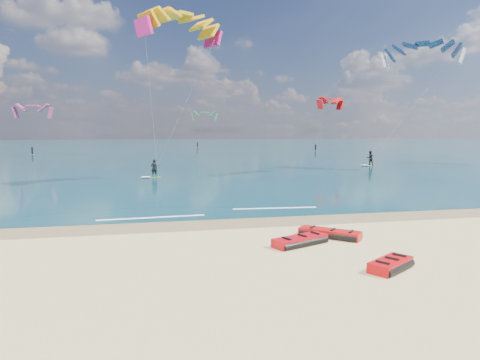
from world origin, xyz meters
The scene contains 10 objects.
ground centered at (0.00, 40.00, 0.00)m, with size 320.00×320.00×0.00m, color tan.
wet_sand_strip centered at (0.00, 3.00, 0.00)m, with size 320.00×2.40×0.01m, color brown.
sea centered at (0.00, 104.00, 0.02)m, with size 320.00×200.00×0.04m, color #0B373E.
packed_kite_left centered at (4.32, -1.40, 0.00)m, with size 2.57×1.10×0.40m, color #B80912, non-canonical shape.
packed_kite_mid centered at (5.95, -0.51, 0.00)m, with size 2.77×1.08×0.39m, color red, non-canonical shape.
packed_kite_right centered at (6.15, -4.86, 0.00)m, with size 1.97×1.08×0.39m, color red, non-canonical shape.
kitesurfer_main centered at (0.18, 22.02, 8.10)m, with size 8.87×7.48×15.50m.
kitesurfer_far centered at (27.53, 29.83, 8.26)m, with size 10.10×9.55×15.96m.
shoreline_foam centered at (1.88, 5.61, 0.05)m, with size 12.13×1.86×0.01m.
distant_kites centered at (-3.86, 79.40, 5.08)m, with size 83.22×30.49×11.28m.
Camera 1 is at (-1.35, -17.00, 4.48)m, focal length 32.00 mm.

